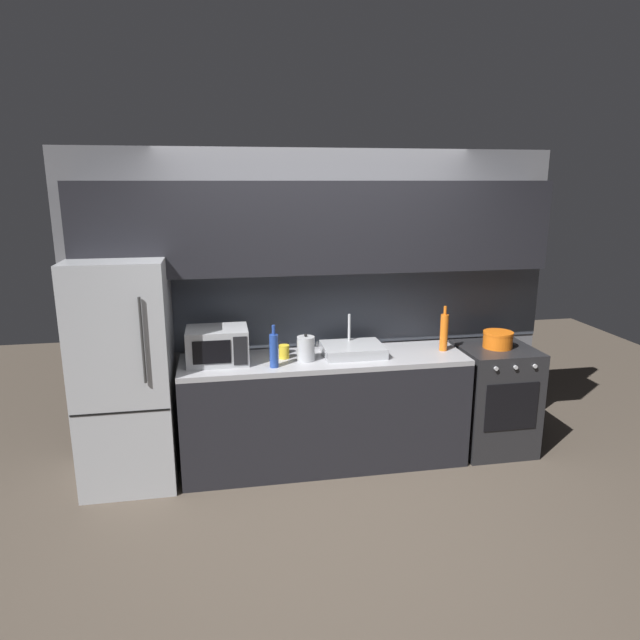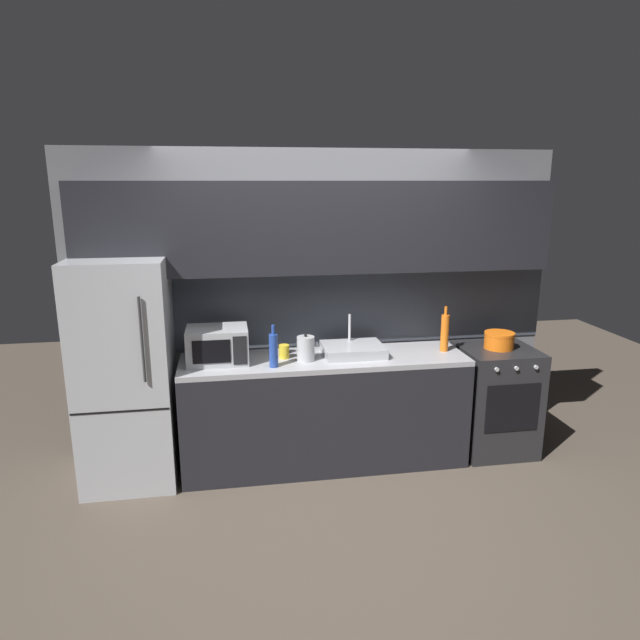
% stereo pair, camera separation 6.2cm
% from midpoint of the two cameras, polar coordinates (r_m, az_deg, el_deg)
% --- Properties ---
extents(ground_plane, '(10.00, 10.00, 0.00)m').
position_cam_midpoint_polar(ground_plane, '(4.02, 2.52, -20.06)').
color(ground_plane, '#4C4238').
extents(back_wall, '(3.99, 0.44, 2.50)m').
position_cam_midpoint_polar(back_wall, '(4.56, -0.61, 5.13)').
color(back_wall, slate).
rests_on(back_wall, ground).
extents(counter_run, '(2.25, 0.60, 0.90)m').
position_cam_midpoint_polar(counter_run, '(4.58, 0.06, -9.15)').
color(counter_run, black).
rests_on(counter_run, ground).
extents(refrigerator, '(0.68, 0.69, 1.72)m').
position_cam_midpoint_polar(refrigerator, '(4.44, -19.51, -5.14)').
color(refrigerator, '#ADAFB5').
rests_on(refrigerator, ground).
extents(oven_range, '(0.60, 0.62, 0.90)m').
position_cam_midpoint_polar(oven_range, '(5.04, 16.84, -7.59)').
color(oven_range, '#232326').
rests_on(oven_range, ground).
extents(microwave, '(0.46, 0.35, 0.27)m').
position_cam_midpoint_polar(microwave, '(4.34, -10.77, -2.55)').
color(microwave, '#A8AAAF').
rests_on(microwave, counter_run).
extents(sink_basin, '(0.48, 0.38, 0.30)m').
position_cam_midpoint_polar(sink_basin, '(4.49, 2.95, -3.00)').
color(sink_basin, '#ADAFB5').
rests_on(sink_basin, counter_run).
extents(kettle, '(0.17, 0.14, 0.21)m').
position_cam_midpoint_polar(kettle, '(4.32, -1.84, -2.92)').
color(kettle, '#B7BABF').
rests_on(kettle, counter_run).
extents(wine_bottle_blue, '(0.07, 0.07, 0.32)m').
position_cam_midpoint_polar(wine_bottle_blue, '(4.17, -5.12, -3.06)').
color(wine_bottle_blue, '#234299').
rests_on(wine_bottle_blue, counter_run).
extents(wine_bottle_orange, '(0.06, 0.06, 0.37)m').
position_cam_midpoint_polar(wine_bottle_orange, '(4.66, 12.10, -1.19)').
color(wine_bottle_orange, orange).
rests_on(wine_bottle_orange, counter_run).
extents(mug_yellow, '(0.08, 0.08, 0.11)m').
position_cam_midpoint_polar(mug_yellow, '(4.40, -4.06, -3.22)').
color(mug_yellow, gold).
rests_on(mug_yellow, counter_run).
extents(mug_dark, '(0.08, 0.08, 0.09)m').
position_cam_midpoint_polar(mug_dark, '(4.53, -4.06, -2.84)').
color(mug_dark, black).
rests_on(mug_dark, counter_run).
extents(cooking_pot, '(0.24, 0.24, 0.14)m').
position_cam_midpoint_polar(cooking_pot, '(4.88, 17.26, -1.91)').
color(cooking_pot, orange).
rests_on(cooking_pot, oven_range).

